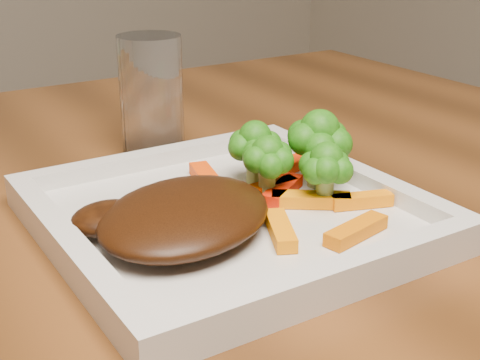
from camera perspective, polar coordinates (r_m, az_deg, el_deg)
plate at (r=0.52m, az=-0.94°, el=-3.41°), size 0.27×0.27×0.01m
steak at (r=0.48m, az=-4.71°, el=-3.00°), size 0.18×0.17×0.03m
broccoli_0 at (r=0.56m, az=1.30°, el=3.03°), size 0.05×0.05×0.07m
broccoli_1 at (r=0.56m, az=6.74°, el=2.61°), size 0.08×0.08×0.06m
broccoli_2 at (r=0.52m, az=7.34°, el=0.85°), size 0.06×0.06×0.06m
broccoli_3 at (r=0.53m, az=2.35°, el=1.57°), size 0.05×0.05×0.06m
carrot_0 at (r=0.48m, az=9.89°, el=-4.27°), size 0.06×0.03×0.01m
carrot_1 at (r=0.53m, az=10.33°, el=-1.71°), size 0.05×0.03×0.01m
carrot_2 at (r=0.48m, az=3.48°, el=-4.29°), size 0.04×0.06×0.01m
carrot_3 at (r=0.61m, az=4.84°, el=1.52°), size 0.06×0.03×0.01m
carrot_4 at (r=0.57m, az=-2.86°, el=0.14°), size 0.03×0.06×0.01m
carrot_5 at (r=0.53m, az=6.07°, el=-1.68°), size 0.06×0.05×0.01m
carrot_6 at (r=0.55m, az=2.64°, el=-0.68°), size 0.05×0.01×0.01m
drinking_glass at (r=0.66m, az=-7.55°, el=7.01°), size 0.08×0.08×0.12m
carrot_7 at (r=0.54m, az=3.64°, el=-0.88°), size 0.05×0.04×0.01m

